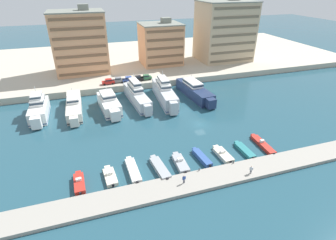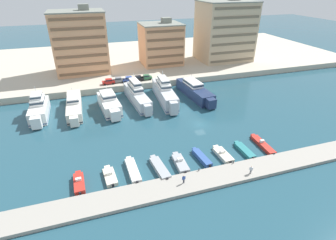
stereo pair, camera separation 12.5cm
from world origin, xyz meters
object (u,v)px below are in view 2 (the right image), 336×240
yacht_silver_center_left (137,95)px  motorboat_cream_mid_right (223,154)px  motorboat_white_mid_left (133,170)px  yacht_silver_center (165,93)px  motorboat_teal_right (244,150)px  car_red_far_left (109,81)px  car_blue_mid_left (129,79)px  motorboat_red_far_left (79,183)px  motorboat_red_far_right (263,145)px  yacht_navy_center_right (195,91)px  motorboat_grey_center (180,163)px  yacht_ivory_left (74,105)px  motorboat_cream_left (110,176)px  yacht_white_mid_left (109,104)px  car_green_center (146,77)px  pedestrian_near_edge (251,169)px  yacht_white_far_left (39,109)px  motorboat_grey_center_left (160,168)px  car_black_center_left (138,78)px  pedestrian_mid_deck (184,179)px  motorboat_blue_center_right (202,157)px  car_grey_left (118,80)px

yacht_silver_center_left → motorboat_cream_mid_right: (11.61, -32.88, -2.02)m
motorboat_white_mid_left → yacht_silver_center: bearing=62.6°
motorboat_teal_right → car_red_far_left: size_ratio=1.68×
car_blue_mid_left → motorboat_red_far_left: bearing=-110.8°
motorboat_white_mid_left → motorboat_red_far_right: bearing=0.1°
yacht_navy_center_right → motorboat_grey_center: yacht_navy_center_right is taller
motorboat_grey_center → car_red_far_left: (-8.85, 46.30, 2.57)m
yacht_ivory_left → motorboat_cream_left: 33.02m
yacht_white_mid_left → car_green_center: size_ratio=3.91×
yacht_white_mid_left → motorboat_teal_right: size_ratio=2.34×
motorboat_red_far_left → motorboat_cream_mid_right: (29.35, 0.07, -0.11)m
motorboat_teal_right → car_red_far_left: 52.08m
yacht_silver_center_left → motorboat_teal_right: bearing=-62.8°
motorboat_red_far_left → yacht_ivory_left: bearing=90.9°
yacht_navy_center_right → motorboat_cream_mid_right: (-7.04, -31.98, -1.53)m
yacht_silver_center → car_green_center: (-2.21, 15.00, 0.42)m
motorboat_cream_left → pedestrian_near_edge: size_ratio=3.62×
car_green_center → car_red_far_left: bearing=-178.1°
yacht_white_far_left → yacht_white_mid_left: (18.74, -1.76, -0.27)m
motorboat_cream_left → motorboat_grey_center_left: 9.68m
car_black_center_left → pedestrian_mid_deck: size_ratio=2.40×
yacht_white_mid_left → motorboat_red_far_left: bearing=-106.7°
motorboat_red_far_right → car_red_far_left: car_red_far_left is taller
motorboat_red_far_left → motorboat_white_mid_left: bearing=4.0°
motorboat_white_mid_left → motorboat_teal_right: bearing=-1.5°
yacht_ivory_left → yacht_silver_center: bearing=-2.4°
car_blue_mid_left → car_green_center: same height
yacht_silver_center_left → car_green_center: bearing=65.7°
pedestrian_near_edge → car_green_center: bearing=97.7°
yacht_white_far_left → car_green_center: bearing=23.6°
motorboat_grey_center_left → motorboat_blue_center_right: bearing=3.9°
yacht_white_mid_left → motorboat_grey_center_left: size_ratio=2.01×
motorboat_grey_center_left → car_red_far_left: size_ratio=1.96×
yacht_silver_center → motorboat_white_mid_left: yacht_silver_center is taller
motorboat_white_mid_left → car_blue_mid_left: 46.57m
motorboat_white_mid_left → yacht_ivory_left: bearing=108.3°
yacht_white_mid_left → yacht_white_far_left: bearing=174.6°
yacht_silver_center → motorboat_red_far_right: yacht_silver_center is taller
yacht_ivory_left → motorboat_blue_center_right: 41.05m
yacht_white_mid_left → motorboat_red_far_left: 31.65m
yacht_silver_center_left → motorboat_grey_center_left: (-2.49, -33.18, -1.97)m
yacht_white_mid_left → yacht_silver_center_left: 9.05m
motorboat_white_mid_left → pedestrian_near_edge: 22.67m
yacht_silver_center → motorboat_white_mid_left: 35.01m
motorboat_grey_center_left → car_grey_left: car_grey_left is taller
motorboat_cream_left → car_red_far_left: car_red_far_left is taller
motorboat_grey_center_left → motorboat_teal_right: 19.39m
yacht_white_far_left → motorboat_blue_center_right: yacht_white_far_left is taller
motorboat_cream_left → motorboat_grey_center: motorboat_grey_center is taller
yacht_white_far_left → yacht_ivory_left: 9.14m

